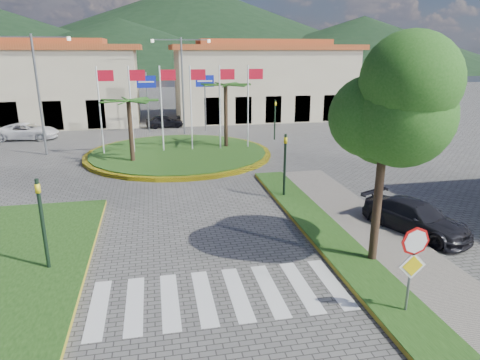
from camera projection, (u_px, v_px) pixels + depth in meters
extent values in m
cube|color=gray|center=(441.00, 308.00, 11.93)|extent=(4.00, 28.00, 0.15)
cube|color=#1B4012|center=(402.00, 313.00, 11.70)|extent=(1.60, 28.00, 0.18)
cube|color=#1B4012|center=(2.00, 281.00, 13.31)|extent=(5.00, 14.00, 0.18)
cube|color=silver|center=(217.00, 295.00, 12.69)|extent=(8.00, 3.00, 0.01)
cylinder|color=yellow|center=(179.00, 154.00, 29.53)|extent=(12.70, 12.70, 0.24)
cylinder|color=#1B4012|center=(179.00, 153.00, 29.52)|extent=(12.00, 12.00, 0.30)
cylinder|color=black|center=(131.00, 133.00, 26.53)|extent=(0.28, 0.28, 4.05)
cylinder|color=black|center=(226.00, 118.00, 30.49)|extent=(0.28, 0.28, 4.68)
cylinder|color=silver|center=(100.00, 113.00, 28.21)|extent=(0.10, 0.10, 6.00)
cube|color=red|center=(106.00, 76.00, 27.62)|extent=(1.00, 0.03, 0.70)
cylinder|color=silver|center=(131.00, 112.00, 28.59)|extent=(0.10, 0.10, 6.00)
cube|color=red|center=(137.00, 75.00, 28.00)|extent=(1.00, 0.03, 0.70)
cylinder|color=silver|center=(162.00, 111.00, 28.97)|extent=(0.10, 0.10, 6.00)
cube|color=red|center=(168.00, 75.00, 28.38)|extent=(1.00, 0.03, 0.70)
cylinder|color=silver|center=(191.00, 111.00, 29.35)|extent=(0.10, 0.10, 6.00)
cube|color=red|center=(198.00, 75.00, 28.76)|extent=(1.00, 0.03, 0.70)
cylinder|color=silver|center=(220.00, 110.00, 29.73)|extent=(0.10, 0.10, 6.00)
cube|color=red|center=(227.00, 74.00, 29.14)|extent=(1.00, 0.03, 0.70)
cylinder|color=silver|center=(248.00, 109.00, 30.11)|extent=(0.10, 0.10, 6.00)
cube|color=red|center=(256.00, 74.00, 29.52)|extent=(1.00, 0.03, 0.70)
cylinder|color=slate|center=(410.00, 275.00, 11.38)|extent=(0.07, 0.07, 2.50)
cylinder|color=red|center=(415.00, 241.00, 11.04)|extent=(0.80, 0.03, 0.80)
cube|color=yellow|center=(412.00, 266.00, 11.24)|extent=(0.78, 0.03, 0.78)
cylinder|color=black|center=(378.00, 202.00, 14.03)|extent=(0.28, 0.28, 4.40)
ellipsoid|color=#1D5316|center=(387.00, 111.00, 13.16)|extent=(3.60, 3.60, 3.20)
cylinder|color=black|center=(43.00, 227.00, 13.58)|extent=(0.12, 0.12, 3.20)
imported|color=yellow|center=(39.00, 197.00, 13.29)|extent=(0.15, 0.18, 0.90)
cylinder|color=black|center=(285.00, 167.00, 20.58)|extent=(0.12, 0.12, 3.20)
imported|color=yellow|center=(285.00, 146.00, 20.29)|extent=(0.15, 0.18, 0.90)
cylinder|color=black|center=(275.00, 120.00, 34.37)|extent=(0.12, 0.12, 3.20)
imported|color=yellow|center=(275.00, 107.00, 34.08)|extent=(0.18, 0.15, 0.90)
cylinder|color=slate|center=(148.00, 103.00, 36.87)|extent=(0.12, 0.12, 5.20)
cube|color=#101FAF|center=(146.00, 82.00, 36.29)|extent=(1.60, 0.05, 1.00)
cylinder|color=slate|center=(205.00, 102.00, 37.82)|extent=(0.12, 0.12, 5.20)
cube|color=#101FAF|center=(205.00, 81.00, 37.24)|extent=(1.60, 0.05, 1.00)
cylinder|color=slate|center=(183.00, 87.00, 36.09)|extent=(0.16, 0.16, 8.00)
cube|color=slate|center=(166.00, 40.00, 34.76)|extent=(2.40, 0.08, 0.08)
cube|color=slate|center=(196.00, 40.00, 35.21)|extent=(2.40, 0.08, 0.08)
cylinder|color=slate|center=(39.00, 97.00, 28.57)|extent=(0.16, 0.16, 8.00)
cube|color=slate|center=(11.00, 37.00, 27.24)|extent=(2.40, 0.08, 0.08)
cube|color=slate|center=(51.00, 37.00, 27.69)|extent=(2.40, 0.08, 0.08)
cube|color=#C4B594|center=(19.00, 88.00, 40.89)|extent=(22.00, 9.00, 7.00)
cube|color=#A74A20|center=(13.00, 47.00, 39.80)|extent=(23.32, 9.54, 0.50)
cube|color=#A74A20|center=(13.00, 41.00, 39.66)|extent=(16.50, 4.95, 0.60)
cube|color=#C4B594|center=(262.00, 84.00, 45.45)|extent=(18.00, 9.00, 7.00)
cube|color=#A74A20|center=(263.00, 47.00, 44.36)|extent=(19.08, 9.54, 0.50)
cube|color=#A74A20|center=(263.00, 42.00, 44.21)|extent=(13.50, 4.95, 0.60)
cone|color=black|center=(194.00, 27.00, 157.43)|extent=(180.00, 180.00, 30.00)
cone|color=black|center=(362.00, 44.00, 146.18)|extent=(120.00, 120.00, 18.00)
cone|color=black|center=(120.00, 46.00, 126.60)|extent=(110.00, 110.00, 16.00)
imported|color=white|center=(27.00, 131.00, 34.72)|extent=(5.05, 2.86, 1.33)
imported|color=black|center=(165.00, 121.00, 40.05)|extent=(3.54, 1.64, 1.17)
imported|color=black|center=(194.00, 118.00, 42.43)|extent=(3.28, 1.41, 1.05)
imported|color=black|center=(416.00, 218.00, 16.91)|extent=(3.39, 4.73, 1.27)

